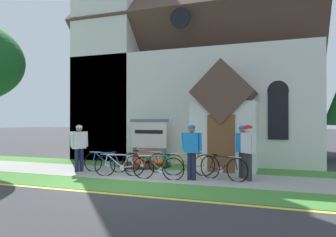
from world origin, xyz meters
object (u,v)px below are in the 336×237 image
at_px(church_sign, 149,135).
at_px(bicycle_black, 189,164).
at_px(bicycle_orange, 158,168).
at_px(cyclist_in_orange_jersey, 248,148).
at_px(bicycle_white, 144,162).
at_px(cyclist_in_yellow_jersey, 79,144).
at_px(bicycle_yellow, 120,165).
at_px(bicycle_blue, 106,162).
at_px(bicycle_green, 223,168).
at_px(cyclist_in_white_jersey, 243,147).
at_px(cyclist_in_red_jersey, 192,147).

height_order(church_sign, bicycle_black, church_sign).
xyz_separation_m(church_sign, bicycle_orange, (1.64, -3.08, -0.88)).
bearing_deg(bicycle_orange, cyclist_in_orange_jersey, 15.07).
bearing_deg(bicycle_white, cyclist_in_yellow_jersey, -162.87).
bearing_deg(church_sign, bicycle_yellow, -86.86).
bearing_deg(cyclist_in_orange_jersey, bicycle_white, 173.23).
height_order(bicycle_black, bicycle_blue, bicycle_black).
bearing_deg(bicycle_blue, bicycle_white, 16.90).
bearing_deg(bicycle_blue, bicycle_green, -2.01).
distance_m(bicycle_black, bicycle_blue, 3.10).
bearing_deg(bicycle_blue, church_sign, 72.63).
relative_size(bicycle_yellow, cyclist_in_orange_jersey, 0.93).
height_order(cyclist_in_white_jersey, cyclist_in_red_jersey, cyclist_in_red_jersey).
bearing_deg(cyclist_in_white_jersey, cyclist_in_yellow_jersey, -173.61).
bearing_deg(bicycle_black, cyclist_in_orange_jersey, -8.84).
distance_m(church_sign, bicycle_orange, 3.60).
relative_size(bicycle_orange, cyclist_in_red_jersey, 0.99).
xyz_separation_m(bicycle_orange, bicycle_white, (-1.01, 1.18, -0.01)).
bearing_deg(bicycle_white, bicycle_blue, -163.10).
distance_m(church_sign, bicycle_green, 4.45).
relative_size(bicycle_black, bicycle_white, 1.01).
bearing_deg(bicycle_orange, bicycle_blue, 161.96).
bearing_deg(bicycle_yellow, bicycle_orange, -6.57).
bearing_deg(cyclist_in_white_jersey, bicycle_yellow, -166.61).
bearing_deg(cyclist_in_white_jersey, bicycle_white, 179.06).
relative_size(bicycle_green, cyclist_in_orange_jersey, 0.94).
xyz_separation_m(bicycle_blue, bicycle_yellow, (0.88, -0.60, 0.00)).
xyz_separation_m(bicycle_yellow, cyclist_in_white_jersey, (3.99, 0.95, 0.64)).
bearing_deg(cyclist_in_white_jersey, bicycle_green, -137.53).
xyz_separation_m(bicycle_white, cyclist_in_orange_jersey, (3.74, -0.44, 0.66)).
height_order(bicycle_blue, bicycle_white, bicycle_white).
distance_m(bicycle_orange, bicycle_black, 1.27).
height_order(bicycle_green, cyclist_in_orange_jersey, cyclist_in_orange_jersey).
bearing_deg(church_sign, cyclist_in_white_jersey, -25.29).
relative_size(bicycle_yellow, cyclist_in_yellow_jersey, 0.94).
distance_m(bicycle_blue, bicycle_white, 1.41).
distance_m(bicycle_white, cyclist_in_yellow_jersey, 2.50).
xyz_separation_m(bicycle_black, bicycle_white, (-1.73, 0.13, -0.01)).
bearing_deg(bicycle_yellow, cyclist_in_white_jersey, 13.39).
distance_m(church_sign, bicycle_blue, 2.58).
bearing_deg(cyclist_in_yellow_jersey, bicycle_yellow, -9.19).
relative_size(bicycle_blue, cyclist_in_orange_jersey, 0.98).
xyz_separation_m(bicycle_orange, bicycle_blue, (-2.36, 0.77, -0.01)).
height_order(bicycle_white, cyclist_in_yellow_jersey, cyclist_in_yellow_jersey).
bearing_deg(bicycle_blue, cyclist_in_yellow_jersey, -162.54).
bearing_deg(bicycle_black, cyclist_in_yellow_jersey, -171.85).
relative_size(church_sign, cyclist_in_red_jersey, 1.11).
relative_size(bicycle_white, cyclist_in_red_jersey, 0.99).
height_order(bicycle_orange, bicycle_green, bicycle_orange).
bearing_deg(cyclist_in_yellow_jersey, cyclist_in_white_jersey, 6.39).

